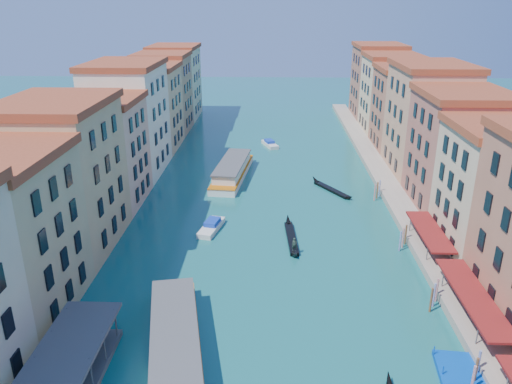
% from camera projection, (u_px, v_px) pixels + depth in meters
% --- Properties ---
extents(left_bank_palazzos, '(12.80, 128.40, 21.00)m').
position_uv_depth(left_bank_palazzos, '(119.00, 131.00, 88.70)').
color(left_bank_palazzos, beige).
rests_on(left_bank_palazzos, ground).
extents(right_bank_palazzos, '(12.80, 128.40, 21.00)m').
position_uv_depth(right_bank_palazzos, '(436.00, 133.00, 87.21)').
color(right_bank_palazzos, '#A75041').
rests_on(right_bank_palazzos, ground).
extents(quay, '(4.00, 140.00, 1.00)m').
position_uv_depth(quay, '(385.00, 182.00, 90.79)').
color(quay, gray).
rests_on(quay, ground).
extents(restaurant_awnings, '(3.20, 44.55, 3.12)m').
position_uv_depth(restaurant_awnings, '(475.00, 299.00, 50.73)').
color(restaurant_awnings, maroon).
rests_on(restaurant_awnings, ground).
extents(vaporetto_stop, '(5.40, 16.40, 3.65)m').
position_uv_depth(vaporetto_stop, '(65.00, 379.00, 42.23)').
color(vaporetto_stop, '#4E4E50').
rests_on(vaporetto_stop, ground).
extents(mooring_poles_right, '(1.44, 54.24, 3.20)m').
position_uv_depth(mooring_poles_right, '(427.00, 283.00, 56.84)').
color(mooring_poles_right, brown).
rests_on(mooring_poles_right, ground).
extents(mooring_poles_left, '(0.24, 8.24, 3.20)m').
position_uv_depth(mooring_poles_left, '(37.00, 379.00, 42.36)').
color(mooring_poles_left, brown).
rests_on(mooring_poles_left, ground).
extents(vaporetto_near, '(8.65, 20.84, 3.02)m').
position_uv_depth(vaporetto_near, '(175.00, 340.00, 47.13)').
color(vaporetto_near, silver).
rests_on(vaporetto_near, ground).
extents(vaporetto_far, '(7.01, 21.40, 3.12)m').
position_uv_depth(vaporetto_far, '(232.00, 170.00, 94.21)').
color(vaporetto_far, white).
rests_on(vaporetto_far, ground).
extents(gondola_fore, '(1.79, 12.86, 2.56)m').
position_uv_depth(gondola_fore, '(291.00, 237.00, 69.73)').
color(gondola_fore, black).
rests_on(gondola_fore, ground).
extents(gondola_far, '(6.97, 10.52, 1.68)m').
position_uv_depth(gondola_far, '(331.00, 189.00, 87.86)').
color(gondola_far, black).
rests_on(gondola_far, ground).
extents(motorboat_mid, '(3.55, 7.03, 1.39)m').
position_uv_depth(motorboat_mid, '(212.00, 226.00, 72.80)').
color(motorboat_mid, silver).
rests_on(motorboat_mid, ground).
extents(motorboat_far, '(4.12, 6.79, 1.34)m').
position_uv_depth(motorboat_far, '(270.00, 144.00, 114.75)').
color(motorboat_far, silver).
rests_on(motorboat_far, ground).
extents(blue_dock, '(4.84, 6.74, 0.53)m').
position_uv_depth(blue_dock, '(464.00, 377.00, 44.07)').
color(blue_dock, '#0245B7').
rests_on(blue_dock, ground).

